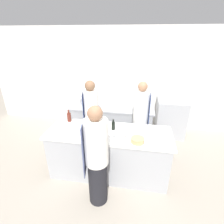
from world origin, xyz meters
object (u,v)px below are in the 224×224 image
object	(u,v)px
stockpot	(86,101)
bowl_ceramic_blue	(120,135)
chef_at_prep_near	(97,158)
cup	(56,128)
chef_at_stove	(140,121)
bottle_wine	(98,128)
bottle_vinegar	(113,126)
oven_range	(170,118)
bowl_mixing_large	(138,140)
bowl_prep_small	(162,137)
bottle_olive_oil	(69,117)
chef_at_pass_far	(91,118)

from	to	relation	value
stockpot	bowl_ceramic_blue	bearing A→B (deg)	-53.94
stockpot	chef_at_prep_near	bearing A→B (deg)	-68.69
cup	chef_at_stove	bearing A→B (deg)	25.08
bowl_ceramic_blue	cup	bearing A→B (deg)	177.02
bottle_wine	cup	world-z (taller)	bottle_wine
chef_at_stove	stockpot	size ratio (longest dim) A/B	5.70
chef_at_stove	bottle_vinegar	size ratio (longest dim) A/B	8.28
oven_range	bowl_mixing_large	bearing A→B (deg)	-113.00
bottle_wine	bowl_ceramic_blue	world-z (taller)	bottle_wine
bottle_vinegar	bowl_prep_small	world-z (taller)	bottle_vinegar
bottle_olive_oil	bowl_ceramic_blue	distance (m)	1.21
chef_at_prep_near	chef_at_pass_far	size ratio (longest dim) A/B	1.00
bottle_vinegar	bowl_prep_small	size ratio (longest dim) A/B	0.84
chef_at_stove	bowl_mixing_large	world-z (taller)	chef_at_stove
cup	oven_range	bearing A→B (deg)	37.60
bottle_olive_oil	bowl_prep_small	size ratio (longest dim) A/B	0.99
bottle_olive_oil	bottle_wine	distance (m)	0.78
bottle_vinegar	oven_range	bearing A→B (deg)	51.15
chef_at_stove	stockpot	distance (m)	1.57
chef_at_prep_near	cup	xyz separation A→B (m)	(-0.94, 0.60, 0.12)
cup	bowl_prep_small	bearing A→B (deg)	1.55
oven_range	bowl_ceramic_blue	xyz separation A→B (m)	(-1.15, -1.89, 0.47)
stockpot	cup	bearing A→B (deg)	-96.33
bowl_prep_small	stockpot	world-z (taller)	stockpot
bowl_ceramic_blue	bowl_mixing_large	bearing A→B (deg)	-16.96
bowl_ceramic_blue	bottle_vinegar	bearing A→B (deg)	122.01
bottle_vinegar	bowl_prep_small	xyz separation A→B (m)	(0.88, -0.15, -0.06)
bottle_wine	stockpot	distance (m)	1.52
bottle_wine	bowl_mixing_large	xyz separation A→B (m)	(0.73, -0.19, -0.06)
chef_at_pass_far	bowl_prep_small	world-z (taller)	chef_at_pass_far
stockpot	oven_range	bearing A→B (deg)	10.69
bowl_ceramic_blue	cup	size ratio (longest dim) A/B	2.31
oven_range	bottle_vinegar	world-z (taller)	bottle_vinegar
chef_at_stove	bottle_wine	size ratio (longest dim) A/B	6.89
bottle_vinegar	cup	distance (m)	1.08
bowl_mixing_large	stockpot	size ratio (longest dim) A/B	0.72
bowl_mixing_large	stockpot	bearing A→B (deg)	131.30
bottle_wine	bowl_prep_small	size ratio (longest dim) A/B	1.01
bowl_ceramic_blue	chef_at_pass_far	bearing A→B (deg)	133.89
bowl_mixing_large	bowl_ceramic_blue	distance (m)	0.32
chef_at_stove	bowl_ceramic_blue	distance (m)	0.87
oven_range	bottle_vinegar	size ratio (longest dim) A/B	4.79
chef_at_stove	bowl_prep_small	size ratio (longest dim) A/B	6.96
bottle_vinegar	cup	xyz separation A→B (m)	(-1.06, -0.20, -0.03)
chef_at_pass_far	stockpot	bearing A→B (deg)	9.03
chef_at_prep_near	bowl_prep_small	world-z (taller)	chef_at_prep_near
stockpot	bowl_prep_small	bearing A→B (deg)	-37.16
bowl_mixing_large	bowl_prep_small	distance (m)	0.47
chef_at_stove	bottle_wine	world-z (taller)	chef_at_stove
oven_range	cup	world-z (taller)	cup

